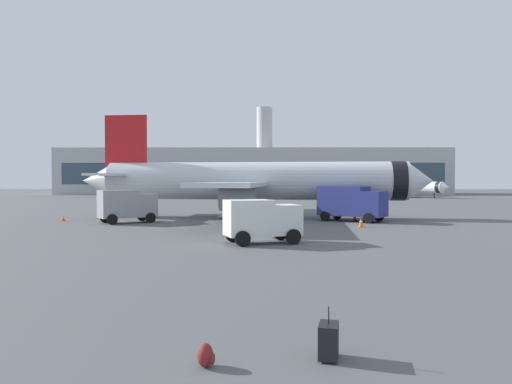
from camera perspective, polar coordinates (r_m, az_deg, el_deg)
name	(u,v)px	position (r m, az deg, el deg)	size (l,w,h in m)	color
airplane_at_gate	(253,181)	(47.74, -0.37, 1.30)	(35.77, 32.32, 10.50)	silver
airplane_taxiing	(404,187)	(109.91, 17.37, 0.58)	(17.99, 19.52, 6.57)	white
service_truck	(127,205)	(43.17, -15.29, -1.48)	(5.23, 4.44, 2.90)	gray
fuel_truck	(351,202)	(44.17, 11.39, -1.18)	(6.27, 5.45, 3.20)	navy
cargo_van	(262,219)	(28.10, 0.68, -3.27)	(4.80, 3.45, 2.60)	white
safety_cone_near	(355,217)	(45.03, 11.81, -2.92)	(0.44, 0.44, 0.75)	#F2590C
safety_cone_mid	(63,218)	(46.92, -22.23, -2.91)	(0.44, 0.44, 0.60)	#F2590C
safety_cone_far	(361,222)	(38.87, 12.54, -3.59)	(0.44, 0.44, 0.77)	#F2590C
rolling_suitcase	(329,340)	(10.48, 8.74, -17.26)	(0.52, 0.71, 1.10)	black
traveller_backpack	(206,355)	(10.07, -6.05, -19.00)	(0.36, 0.40, 0.48)	maroon
terminal_building	(253,172)	(134.04, -0.32, 2.48)	(104.95, 22.29, 24.33)	#B2B2B7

